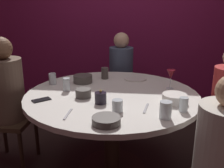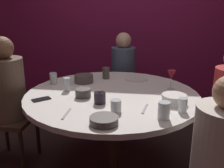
% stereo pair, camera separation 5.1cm
% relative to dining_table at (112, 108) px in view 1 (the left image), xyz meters
% --- Properties ---
extents(back_wall, '(6.00, 0.10, 2.60)m').
position_rel_dining_table_xyz_m(back_wall, '(0.00, 1.71, 0.68)').
color(back_wall, maroon).
rests_on(back_wall, ground).
extents(dining_table, '(1.46, 1.46, 0.75)m').
position_rel_dining_table_xyz_m(dining_table, '(0.00, 0.00, 0.00)').
color(dining_table, silver).
rests_on(dining_table, ground).
extents(seated_diner_left, '(0.40, 0.40, 1.22)m').
position_rel_dining_table_xyz_m(seated_diner_left, '(-0.95, 0.00, 0.13)').
color(seated_diner_left, '#3F2D1E').
rests_on(seated_diner_left, ground).
extents(seated_diner_back, '(0.40, 0.40, 1.16)m').
position_rel_dining_table_xyz_m(seated_diner_back, '(0.00, 1.00, 0.10)').
color(seated_diner_back, '#3F2D1E').
rests_on(seated_diner_back, ground).
extents(candle_holder, '(0.09, 0.09, 0.11)m').
position_rel_dining_table_xyz_m(candle_holder, '(-0.06, -0.25, 0.18)').
color(candle_holder, black).
rests_on(candle_holder, dining_table).
extents(wine_glass, '(0.08, 0.08, 0.18)m').
position_rel_dining_table_xyz_m(wine_glass, '(0.50, 0.17, 0.27)').
color(wine_glass, silver).
rests_on(wine_glass, dining_table).
extents(dinner_plate, '(0.23, 0.23, 0.01)m').
position_rel_dining_table_xyz_m(dinner_plate, '(0.19, 0.44, 0.15)').
color(dinner_plate, silver).
rests_on(dinner_plate, dining_table).
extents(cell_phone, '(0.15, 0.15, 0.01)m').
position_rel_dining_table_xyz_m(cell_phone, '(-0.53, -0.23, 0.14)').
color(cell_phone, black).
rests_on(cell_phone, dining_table).
extents(bowl_serving_large, '(0.18, 0.18, 0.05)m').
position_rel_dining_table_xyz_m(bowl_serving_large, '(0.03, -0.59, 0.16)').
color(bowl_serving_large, '#4C4742').
rests_on(bowl_serving_large, dining_table).
extents(bowl_salad_center, '(0.18, 0.18, 0.07)m').
position_rel_dining_table_xyz_m(bowl_salad_center, '(-0.31, 0.28, 0.18)').
color(bowl_salad_center, '#4C4742').
rests_on(bowl_salad_center, dining_table).
extents(bowl_small_white, '(0.19, 0.19, 0.07)m').
position_rel_dining_table_xyz_m(bowl_small_white, '(0.50, -0.17, 0.17)').
color(bowl_small_white, silver).
rests_on(bowl_small_white, dining_table).
extents(bowl_sauce_side, '(0.13, 0.13, 0.07)m').
position_rel_dining_table_xyz_m(bowl_sauce_side, '(-0.22, -0.13, 0.17)').
color(bowl_sauce_side, '#4C4742').
rests_on(bowl_sauce_side, dining_table).
extents(cup_near_candle, '(0.08, 0.08, 0.12)m').
position_rel_dining_table_xyz_m(cup_near_candle, '(0.40, -0.46, 0.20)').
color(cup_near_candle, silver).
rests_on(cup_near_candle, dining_table).
extents(cup_by_left_diner, '(0.08, 0.08, 0.09)m').
position_rel_dining_table_xyz_m(cup_by_left_diner, '(0.08, -0.39, 0.18)').
color(cup_by_left_diner, silver).
rests_on(cup_by_left_diner, dining_table).
extents(cup_by_right_diner, '(0.07, 0.07, 0.11)m').
position_rel_dining_table_xyz_m(cup_by_right_diner, '(-0.58, 0.18, 0.19)').
color(cup_by_right_diner, silver).
rests_on(cup_by_right_diner, dining_table).
extents(cup_center_front, '(0.06, 0.06, 0.10)m').
position_rel_dining_table_xyz_m(cup_center_front, '(0.54, -0.33, 0.19)').
color(cup_center_front, silver).
rests_on(cup_center_front, dining_table).
extents(cup_far_edge, '(0.07, 0.07, 0.11)m').
position_rel_dining_table_xyz_m(cup_far_edge, '(-0.12, 0.44, 0.20)').
color(cup_far_edge, '#4C4742').
rests_on(cup_far_edge, dining_table).
extents(cup_beside_wine, '(0.06, 0.06, 0.11)m').
position_rel_dining_table_xyz_m(cup_beside_wine, '(-0.40, 0.02, 0.20)').
color(cup_beside_wine, silver).
rests_on(cup_beside_wine, dining_table).
extents(fork_near_plate, '(0.05, 0.18, 0.01)m').
position_rel_dining_table_xyz_m(fork_near_plate, '(0.28, -0.31, 0.14)').
color(fork_near_plate, '#B7B7BC').
rests_on(fork_near_plate, dining_table).
extents(knife_near_plate, '(0.02, 0.18, 0.01)m').
position_rel_dining_table_xyz_m(knife_near_plate, '(-0.25, -0.48, 0.14)').
color(knife_near_plate, '#B7B7BC').
rests_on(knife_near_plate, dining_table).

